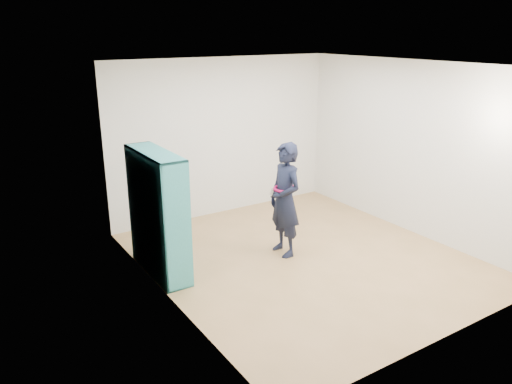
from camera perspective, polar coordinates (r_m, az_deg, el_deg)
floor at (r=6.99m, az=5.59°, el=-7.52°), size 4.50×4.50×0.00m
ceiling at (r=6.31m, az=6.33°, el=14.26°), size 4.50×4.50×0.00m
wall_left at (r=5.55m, az=-10.44°, el=-0.17°), size 0.02×4.50×2.60m
wall_right at (r=7.90m, az=17.41°, el=4.77°), size 0.02×4.50×2.60m
wall_back at (r=8.35m, az=-3.75°, el=6.25°), size 4.00×0.02×2.60m
wall_front at (r=5.07m, az=21.98°, el=-3.04°), size 4.00×0.02×2.60m
bookshelf at (r=6.39m, az=-11.30°, el=-2.70°), size 0.35×1.20×1.60m
person at (r=6.82m, az=3.34°, el=-0.88°), size 0.40×0.59×1.59m
smartphone at (r=6.77m, az=1.84°, el=-0.07°), size 0.01×0.10×0.12m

